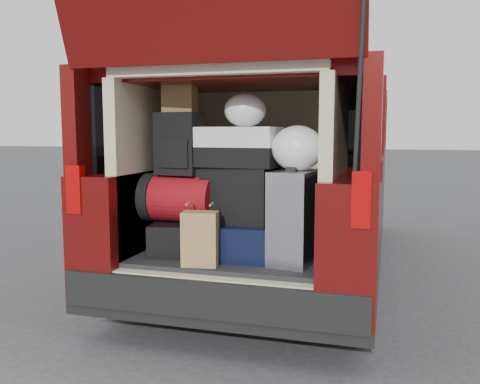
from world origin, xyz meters
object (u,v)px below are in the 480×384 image
(red_duffel, at_px, (180,198))
(backpack, at_px, (179,144))
(kraft_bag, at_px, (200,239))
(silver_roller, at_px, (295,217))
(twotone_duffel, at_px, (235,147))
(navy_hardshell, at_px, (244,239))
(black_soft_case, at_px, (237,194))
(black_hardshell, at_px, (185,236))

(red_duffel, bearing_deg, backpack, -95.29)
(kraft_bag, distance_m, red_duffel, 0.44)
(silver_roller, distance_m, backpack, 0.92)
(kraft_bag, height_order, twotone_duffel, twotone_duffel)
(red_duffel, bearing_deg, navy_hardshell, 6.03)
(kraft_bag, xyz_separation_m, black_soft_case, (0.14, 0.34, 0.24))
(black_hardshell, distance_m, kraft_bag, 0.42)
(black_hardshell, xyz_separation_m, twotone_duffel, (0.37, -0.01, 0.62))
(black_hardshell, relative_size, twotone_duffel, 0.92)
(black_hardshell, xyz_separation_m, navy_hardshell, (0.43, -0.01, 0.01))
(black_hardshell, relative_size, backpack, 1.28)
(red_duffel, xyz_separation_m, black_soft_case, (0.39, 0.05, 0.04))
(black_soft_case, height_order, twotone_duffel, twotone_duffel)
(black_hardshell, height_order, red_duffel, red_duffel)
(black_hardshell, height_order, silver_roller, silver_roller)
(kraft_bag, relative_size, backpack, 0.81)
(silver_roller, relative_size, red_duffel, 1.18)
(navy_hardshell, distance_m, red_duffel, 0.51)
(kraft_bag, distance_m, black_soft_case, 0.44)
(black_hardshell, xyz_separation_m, kraft_bag, (0.24, -0.33, 0.06))
(red_duffel, bearing_deg, silver_roller, -1.99)
(twotone_duffel, bearing_deg, backpack, -168.39)
(navy_hardshell, xyz_separation_m, kraft_bag, (-0.19, -0.32, 0.06))
(silver_roller, xyz_separation_m, red_duffel, (-0.80, 0.07, 0.08))
(black_soft_case, bearing_deg, backpack, -162.19)
(kraft_bag, relative_size, black_soft_case, 0.66)
(red_duffel, bearing_deg, black_hardshell, 77.13)
(kraft_bag, height_order, backpack, backpack)
(navy_hardshell, bearing_deg, backpack, -178.35)
(silver_roller, distance_m, twotone_duffel, 0.61)
(red_duffel, distance_m, twotone_duffel, 0.52)
(silver_roller, bearing_deg, kraft_bag, -148.14)
(kraft_bag, relative_size, twotone_duffel, 0.58)
(silver_roller, bearing_deg, red_duffel, -175.34)
(backpack, relative_size, twotone_duffel, 0.72)
(navy_hardshell, relative_size, silver_roller, 0.89)
(navy_hardshell, height_order, black_soft_case, black_soft_case)
(black_soft_case, distance_m, twotone_duffel, 0.32)
(backpack, bearing_deg, red_duffel, 87.99)
(black_hardshell, relative_size, silver_roller, 0.91)
(silver_roller, height_order, red_duffel, silver_roller)
(kraft_bag, height_order, red_duffel, red_duffel)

